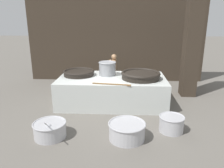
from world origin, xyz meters
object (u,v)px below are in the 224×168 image
Objects in this scene: stock_pot at (107,68)px; prep_bowl_meat at (171,123)px; prep_bowl_vegetables at (50,129)px; giant_wok_near at (79,73)px; giant_wok_far at (141,75)px; cook at (114,71)px; prep_bowl_extra at (127,130)px.

stock_pot reaches higher than prep_bowl_meat.
prep_bowl_meat is (3.08, 0.46, 0.01)m from prep_bowl_vegetables.
stock_pot is (1.00, 0.07, 0.15)m from giant_wok_near.
giant_wok_near is at bearing 84.40° from prep_bowl_vegetables.
prep_bowl_meat is at bearing -68.58° from giant_wok_far.
cook is (1.17, 1.28, -0.23)m from giant_wok_near.
cook is 2.25× the size of prep_bowl_meat.
giant_wok_near is 0.84× the size of giant_wok_far.
prep_bowl_vegetables reaches higher than prep_bowl_meat.
prep_bowl_extra is (1.66, -2.55, -0.80)m from giant_wok_near.
giant_wok_near is 1.17× the size of prep_bowl_extra.
giant_wok_far is 0.87× the size of cook.
giant_wok_near is 0.73× the size of cook.
cook reaches higher than stock_pot.
giant_wok_far is 2.42m from prep_bowl_extra.
giant_wok_near is 2.15m from giant_wok_far.
prep_bowl_extra is at bearing -75.76° from stock_pot.
giant_wok_far reaches higher than prep_bowl_meat.
cook is 1.40× the size of prep_bowl_vegetables.
cook reaches higher than prep_bowl_extra.
giant_wok_far is 3.38m from prep_bowl_vegetables.
giant_wok_far is at bearing 43.38° from prep_bowl_vegetables.
giant_wok_near reaches higher than prep_bowl_vegetables.
prep_bowl_meat is (2.83, -2.11, -0.80)m from giant_wok_near.
stock_pot reaches higher than prep_bowl_extra.
giant_wok_near reaches higher than prep_bowl_extra.
giant_wok_near is 3.15m from prep_bowl_extra.
cook reaches higher than prep_bowl_meat.
cook reaches higher than giant_wok_far.
giant_wok_near is 1.76× the size of stock_pot.
prep_bowl_vegetables is (-1.42, -3.85, -0.58)m from cook.
giant_wok_far is 1.88m from cook.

